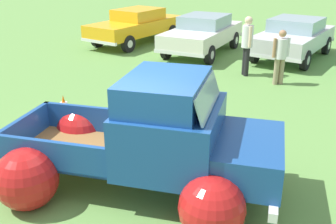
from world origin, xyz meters
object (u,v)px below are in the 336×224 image
spectator_1 (281,54)px  show_car_1 (203,33)px  show_car_2 (294,37)px  spectator_0 (247,42)px  lane_cone_0 (64,108)px  show_car_0 (136,25)px  lane_cone_1 (178,126)px  vintage_pickup_truck (155,147)px

spectator_1 → show_car_1: bearing=10.3°
show_car_2 → show_car_1: bearing=-69.0°
spectator_0 → lane_cone_0: (-2.88, -5.35, -0.74)m
show_car_0 → show_car_1: size_ratio=1.09×
show_car_2 → lane_cone_0: (-3.93, -8.28, -0.47)m
show_car_2 → lane_cone_1: 8.23m
show_car_0 → show_car_2: bearing=101.2°
spectator_0 → lane_cone_1: size_ratio=2.91×
spectator_0 → show_car_1: bearing=-80.4°
vintage_pickup_truck → show_car_1: (-2.45, 9.38, 0.03)m
show_car_0 → spectator_1: bearing=73.3°
show_car_1 → lane_cone_1: bearing=18.1°
show_car_1 → lane_cone_0: size_ratio=7.08×
spectator_0 → show_car_0: bearing=-62.7°
spectator_0 → lane_cone_0: 6.12m
vintage_pickup_truck → show_car_1: 9.70m
spectator_1 → show_car_0: bearing=22.8°
show_car_1 → spectator_0: bearing=46.5°
show_car_2 → spectator_0: bearing=-9.3°
show_car_1 → lane_cone_1: size_ratio=7.08×
spectator_1 → lane_cone_0: spectator_1 is taller
show_car_2 → lane_cone_0: size_ratio=7.23×
show_car_1 → show_car_2: bearing=103.2°
lane_cone_1 → lane_cone_0: bearing=-176.9°
vintage_pickup_truck → show_car_0: size_ratio=0.99×
lane_cone_0 → lane_cone_1: 2.75m
show_car_0 → show_car_2: same height
show_car_2 → lane_cone_1: bearing=2.1°
spectator_0 → lane_cone_1: bearing=54.2°
show_car_2 → spectator_1: spectator_1 is taller
show_car_0 → spectator_0: 6.17m
show_car_0 → lane_cone_1: show_car_0 is taller
show_car_0 → lane_cone_1: bearing=44.2°
show_car_0 → spectator_0: size_ratio=2.67×
spectator_1 → show_car_2: bearing=-38.2°
show_car_2 → spectator_0: size_ratio=2.49×
show_car_2 → spectator_1: bearing=11.4°
spectator_1 → vintage_pickup_truck: bearing=133.0°
show_car_0 → lane_cone_1: 9.72m
vintage_pickup_truck → lane_cone_1: bearing=92.3°
lane_cone_0 → spectator_1: bearing=50.4°
vintage_pickup_truck → lane_cone_0: vintage_pickup_truck is taller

